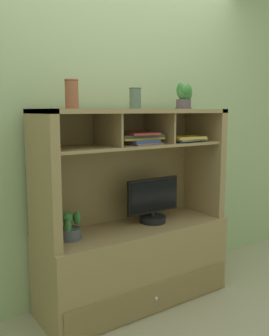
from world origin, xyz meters
TOP-DOWN VIEW (x-y plane):
  - floor_plane at (0.00, 0.00)m, footprint 6.00×6.00m
  - back_wall at (0.00, 0.28)m, footprint 6.00×0.02m
  - media_console at (0.00, 0.01)m, footprint 1.45×0.53m
  - tv_monitor at (0.17, -0.00)m, footprint 0.46×0.20m
  - potted_orchid at (-0.52, 0.01)m, footprint 0.17×0.17m
  - magazine_stack_left at (0.42, -0.04)m, footprint 0.30×0.30m
  - magazine_stack_centre at (0.01, -0.02)m, footprint 0.35×0.30m
  - potted_succulent at (0.48, 0.01)m, footprint 0.13×0.13m
  - ceramic_vase at (-0.47, 0.03)m, footprint 0.09×0.09m
  - accent_vase at (0.00, -0.01)m, footprint 0.09×0.09m

SIDE VIEW (x-z plane):
  - floor_plane at x=0.00m, z-range -0.02..0.00m
  - media_console at x=0.00m, z-range -0.28..1.17m
  - potted_orchid at x=-0.52m, z-range 0.56..0.75m
  - tv_monitor at x=0.17m, z-range 0.56..0.91m
  - magazine_stack_left at x=0.42m, z-range 1.20..1.24m
  - magazine_stack_centre at x=0.01m, z-range 1.20..1.28m
  - back_wall at x=0.00m, z-range 0.00..2.80m
  - accent_vase at x=0.00m, z-range 1.45..1.60m
  - ceramic_vase at x=-0.47m, z-range 1.45..1.64m
  - potted_succulent at x=0.48m, z-range 1.45..1.65m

